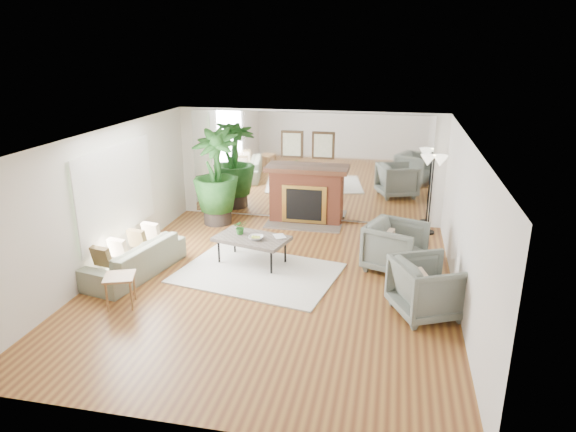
% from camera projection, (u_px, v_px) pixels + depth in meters
% --- Properties ---
extents(ground, '(7.00, 7.00, 0.00)m').
position_uv_depth(ground, '(272.00, 284.00, 8.70)').
color(ground, brown).
rests_on(ground, ground).
extents(wall_left, '(0.02, 7.00, 2.50)m').
position_uv_depth(wall_left, '(104.00, 203.00, 8.88)').
color(wall_left, silver).
rests_on(wall_left, ground).
extents(wall_right, '(0.02, 7.00, 2.50)m').
position_uv_depth(wall_right, '(464.00, 227.00, 7.72)').
color(wall_right, silver).
rests_on(wall_right, ground).
extents(wall_back, '(6.00, 0.02, 2.50)m').
position_uv_depth(wall_back, '(308.00, 166.00, 11.54)').
color(wall_back, silver).
rests_on(wall_back, ground).
extents(mirror_panel, '(5.40, 0.04, 2.40)m').
position_uv_depth(mirror_panel, '(308.00, 167.00, 11.52)').
color(mirror_panel, silver).
rests_on(mirror_panel, wall_back).
extents(window_panel, '(0.04, 2.40, 1.50)m').
position_uv_depth(window_panel, '(116.00, 191.00, 9.22)').
color(window_panel, '#B2E09E').
rests_on(window_panel, wall_left).
extents(fireplace, '(1.85, 0.83, 2.05)m').
position_uv_depth(fireplace, '(306.00, 194.00, 11.51)').
color(fireplace, brown).
rests_on(fireplace, ground).
extents(area_rug, '(3.01, 2.40, 0.03)m').
position_uv_depth(area_rug, '(258.00, 273.00, 9.08)').
color(area_rug, white).
rests_on(area_rug, ground).
extents(coffee_table, '(1.46, 1.07, 0.52)m').
position_uv_depth(coffee_table, '(252.00, 239.00, 9.36)').
color(coffee_table, '#63574E').
rests_on(coffee_table, ground).
extents(sofa, '(1.17, 2.12, 0.59)m').
position_uv_depth(sofa, '(135.00, 258.00, 9.00)').
color(sofa, gray).
rests_on(sofa, ground).
extents(armchair_back, '(1.23, 1.21, 0.88)m').
position_uv_depth(armchair_back, '(395.00, 247.00, 9.13)').
color(armchair_back, slate).
rests_on(armchair_back, ground).
extents(armchair_front, '(1.27, 1.26, 0.88)m').
position_uv_depth(armchair_front, '(428.00, 288.00, 7.59)').
color(armchair_front, slate).
rests_on(armchair_front, ground).
extents(side_table, '(0.57, 0.57, 0.51)m').
position_uv_depth(side_table, '(120.00, 281.00, 7.85)').
color(side_table, olive).
rests_on(side_table, ground).
extents(potted_ficus, '(1.10, 1.10, 2.15)m').
position_uv_depth(potted_ficus, '(216.00, 174.00, 11.30)').
color(potted_ficus, '#2A231F').
rests_on(potted_ficus, ground).
extents(floor_lamp, '(0.55, 0.31, 1.70)m').
position_uv_depth(floor_lamp, '(433.00, 167.00, 10.58)').
color(floor_lamp, black).
rests_on(floor_lamp, ground).
extents(tabletop_plant, '(0.30, 0.28, 0.27)m').
position_uv_depth(tabletop_plant, '(240.00, 227.00, 9.45)').
color(tabletop_plant, '#2E6A27').
rests_on(tabletop_plant, coffee_table).
extents(fruit_bowl, '(0.29, 0.29, 0.07)m').
position_uv_depth(fruit_bowl, '(256.00, 238.00, 9.21)').
color(fruit_bowl, olive).
rests_on(fruit_bowl, coffee_table).
extents(book, '(0.29, 0.32, 0.02)m').
position_uv_depth(book, '(275.00, 237.00, 9.32)').
color(book, olive).
rests_on(book, coffee_table).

